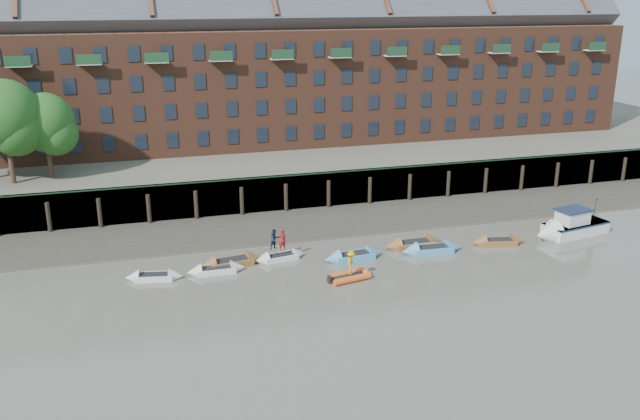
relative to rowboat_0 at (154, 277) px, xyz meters
name	(u,v)px	position (x,y,z in m)	size (l,w,h in m)	color
ground	(398,315)	(14.22, -9.66, -0.21)	(220.00, 220.00, 0.00)	#645E55
foreshore	(319,223)	(14.22, 8.34, -0.21)	(110.00, 8.00, 0.50)	#3D382F
mud_band	(330,236)	(14.22, 4.94, -0.21)	(110.00, 1.60, 0.10)	#4C4336
river_wall	(306,191)	(14.22, 12.72, 1.39)	(110.00, 1.23, 3.30)	#2D2A26
bank_terrace	(274,157)	(14.22, 26.34, 1.39)	(110.00, 28.00, 3.20)	#5E594D
apartment_terrace	(270,52)	(14.22, 27.34, 12.62)	(80.60, 15.56, 20.98)	brown
rowboat_0	(154,277)	(0.00, 0.00, 0.00)	(4.13, 1.88, 1.16)	silver
rowboat_1	(216,270)	(4.29, 0.00, 0.01)	(4.16, 1.23, 1.20)	silver
rowboat_2	(231,262)	(5.49, 0.99, 0.04)	(5.03, 2.13, 1.41)	brown
rowboat_3	(280,257)	(9.19, 1.13, 0.00)	(4.11, 1.76, 1.15)	silver
rowboat_4	(354,256)	(14.48, -0.27, 0.03)	(4.74, 1.71, 1.35)	#4B93BE
rowboat_5	(414,244)	(19.79, 0.76, 0.05)	(4.88, 1.42, 1.42)	brown
rowboat_6	(432,249)	(20.64, -0.64, 0.04)	(4.90, 1.61, 1.41)	#4B93BE
rowboat_7	(498,242)	(26.42, -0.50, 0.01)	(4.38, 1.98, 1.23)	brown
rib_tender	(350,276)	(13.08, -3.69, 0.03)	(3.15, 1.98, 0.53)	#E3551E
motor_launch	(565,228)	(32.55, -0.33, 0.52)	(7.16, 3.47, 2.83)	silver
person_rower_a	(282,239)	(9.33, 1.05, 1.42)	(0.62, 0.40, 1.69)	maroon
person_rower_b	(275,239)	(8.85, 1.42, 1.35)	(0.76, 0.59, 1.56)	#19233F
person_rib_crew	(351,262)	(13.08, -3.80, 1.11)	(1.06, 0.61, 1.64)	orange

